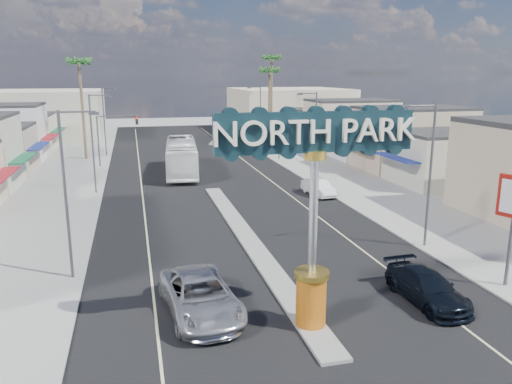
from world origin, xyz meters
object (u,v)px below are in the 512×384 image
traffic_signal_left (114,130)px  streetlight_r_mid (314,132)px  gateway_sign (314,195)px  traffic_signal_right (265,127)px  streetlight_l_mid (94,139)px  streetlight_l_far (105,118)px  streetlight_r_near (428,169)px  palm_left_far (79,67)px  palm_right_mid (270,75)px  city_bus (181,157)px  suv_right (427,287)px  suv_left (200,296)px  car_parked_right (319,187)px  streetlight_l_near (68,187)px  streetlight_r_far (259,115)px  palm_right_far (272,63)px

traffic_signal_left → streetlight_r_mid: streetlight_r_mid is taller
gateway_sign → traffic_signal_right: bearing=77.7°
streetlight_l_mid → streetlight_l_far: bearing=90.0°
streetlight_r_near → traffic_signal_right: bearing=92.1°
gateway_sign → traffic_signal_right: (9.18, 42.02, -1.65)m
traffic_signal_left → palm_left_far: palm_left_far is taller
palm_right_mid → city_bus: size_ratio=0.90×
gateway_sign → city_bus: gateway_sign is taller
traffic_signal_left → suv_right: 43.98m
traffic_signal_left → traffic_signal_right: 18.37m
streetlight_r_mid → suv_left: 29.95m
streetlight_r_near → streetlight_r_mid: size_ratio=1.00×
suv_right → traffic_signal_right: bearing=83.5°
traffic_signal_left → city_bus: size_ratio=0.44×
streetlight_l_far → streetlight_r_mid: size_ratio=1.00×
streetlight_r_mid → car_parked_right: (-1.43, -5.36, -4.34)m
car_parked_right → city_bus: (-11.00, 13.15, 1.15)m
streetlight_r_mid → palm_right_mid: palm_right_mid is taller
traffic_signal_left → gateway_sign: bearing=-77.7°
streetlight_l_near → streetlight_r_mid: 28.90m
traffic_signal_left → streetlight_l_near: (-1.25, -33.99, 0.79)m
gateway_sign → suv_right: bearing=9.0°
gateway_sign → streetlight_r_far: (10.43, 50.02, -0.86)m
streetlight_l_near → city_bus: bearing=73.1°
car_parked_right → streetlight_r_far: bearing=80.8°
suv_right → streetlight_r_mid: bearing=78.8°
streetlight_l_near → streetlight_r_near: (20.87, 0.00, 0.00)m
streetlight_l_far → city_bus: (8.43, -14.21, -3.19)m
gateway_sign → streetlight_r_mid: size_ratio=1.02×
streetlight_l_mid → streetlight_r_near: size_ratio=1.00×
streetlight_l_mid → traffic_signal_left: bearing=84.9°
traffic_signal_right → streetlight_r_mid: 14.07m
traffic_signal_right → suv_left: (-13.65, -39.64, -3.38)m
palm_right_far → traffic_signal_left: bearing=-143.3°
palm_left_far → car_parked_right: size_ratio=2.97×
streetlight_l_mid → suv_left: 26.65m
streetlight_r_mid → streetlight_r_near: bearing=-90.0°
palm_left_far → palm_right_mid: (26.00, 6.00, -0.90)m
streetlight_r_mid → suv_right: streetlight_r_mid is taller
traffic_signal_left → palm_left_far: bearing=122.4°
gateway_sign → city_bus: size_ratio=0.68×
palm_right_mid → car_parked_right: 33.12m
gateway_sign → suv_left: size_ratio=1.42×
traffic_signal_right → suv_left: 42.06m
streetlight_l_mid → car_parked_right: streetlight_l_mid is taller
palm_right_far → suv_right: bearing=-98.4°
streetlight_r_far → palm_right_far: palm_right_far is taller
traffic_signal_left → palm_right_far: size_ratio=0.43×
streetlight_r_far → palm_left_far: palm_left_far is taller
streetlight_l_mid → suv_left: (5.96, -25.64, -4.17)m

